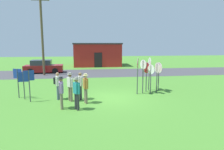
% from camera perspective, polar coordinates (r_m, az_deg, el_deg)
% --- Properties ---
extents(ground_plane, '(80.00, 80.00, 0.00)m').
position_cam_1_polar(ground_plane, '(12.71, -0.29, -6.69)').
color(ground_plane, '#47842D').
extents(street_asphalt, '(60.00, 6.40, 0.01)m').
position_cam_1_polar(street_asphalt, '(23.37, -3.55, 0.62)').
color(street_asphalt, '#424247').
rests_on(street_asphalt, ground).
extents(building_background, '(7.08, 4.95, 3.45)m').
position_cam_1_polar(building_background, '(30.82, -4.23, 5.90)').
color(building_background, '#B2231E').
rests_on(building_background, ground).
extents(utility_pole, '(1.80, 0.24, 8.41)m').
position_cam_1_polar(utility_pole, '(22.66, -19.29, 10.99)').
color(utility_pole, brown).
rests_on(utility_pole, ground).
extents(parked_car_on_street, '(4.39, 2.20, 1.51)m').
position_cam_1_polar(parked_car_on_street, '(24.63, -18.97, 2.18)').
color(parked_car_on_street, maroon).
rests_on(parked_car_on_street, ground).
extents(stop_sign_tallest, '(0.30, 0.59, 2.02)m').
position_cam_1_polar(stop_sign_tallest, '(13.84, 10.99, 0.20)').
color(stop_sign_tallest, '#474C4C').
rests_on(stop_sign_tallest, ground).
extents(stop_sign_leaning_left, '(0.59, 0.57, 2.12)m').
position_cam_1_polar(stop_sign_leaning_left, '(14.39, 9.79, 0.97)').
color(stop_sign_leaning_left, '#474C4C').
rests_on(stop_sign_leaning_left, ground).
extents(stop_sign_far_back, '(0.27, 0.61, 2.33)m').
position_cam_1_polar(stop_sign_far_back, '(13.90, 8.84, 1.16)').
color(stop_sign_far_back, '#474C4C').
rests_on(stop_sign_far_back, ground).
extents(stop_sign_nearest, '(0.14, 0.80, 2.42)m').
position_cam_1_polar(stop_sign_nearest, '(14.82, 10.60, 2.01)').
color(stop_sign_nearest, '#474C4C').
rests_on(stop_sign_nearest, ground).
extents(stop_sign_center_cluster, '(0.25, 0.69, 2.47)m').
position_cam_1_polar(stop_sign_center_cluster, '(13.56, 7.30, 1.51)').
color(stop_sign_center_cluster, '#474C4C').
rests_on(stop_sign_center_cluster, ground).
extents(stop_sign_low_front, '(0.21, 0.74, 2.08)m').
position_cam_1_polar(stop_sign_low_front, '(14.82, 13.18, 0.96)').
color(stop_sign_low_front, '#474C4C').
rests_on(stop_sign_low_front, ground).
extents(stop_sign_rear_left, '(0.09, 0.73, 2.11)m').
position_cam_1_polar(stop_sign_rear_left, '(14.34, 12.70, 0.78)').
color(stop_sign_rear_left, '#474C4C').
rests_on(stop_sign_rear_left, ground).
extents(person_near_signs, '(0.36, 0.57, 1.69)m').
position_cam_1_polar(person_near_signs, '(12.73, -15.25, -2.45)').
color(person_near_signs, '#4C5670').
rests_on(person_near_signs, ground).
extents(person_in_blue, '(0.32, 0.56, 1.74)m').
position_cam_1_polar(person_in_blue, '(10.86, -14.26, -4.37)').
color(person_in_blue, '#7A6B56').
rests_on(person_in_blue, ground).
extents(person_in_teal, '(0.31, 0.55, 1.74)m').
position_cam_1_polar(person_in_teal, '(11.61, -7.52, -3.29)').
color(person_in_teal, '#7A6B56').
rests_on(person_in_teal, ground).
extents(person_in_dark_shirt, '(0.28, 0.56, 1.69)m').
position_cam_1_polar(person_in_dark_shirt, '(12.43, -9.01, -2.66)').
color(person_in_dark_shirt, '#2D2D33').
rests_on(person_in_dark_shirt, ground).
extents(person_on_left, '(0.38, 0.49, 1.74)m').
position_cam_1_polar(person_on_left, '(12.17, -11.83, -2.83)').
color(person_on_left, '#7A6B56').
rests_on(person_on_left, ground).
extents(person_holding_notes, '(0.37, 0.50, 1.74)m').
position_cam_1_polar(person_holding_notes, '(10.53, -10.05, -4.64)').
color(person_holding_notes, '#2D2D33').
rests_on(person_holding_notes, ground).
extents(info_panel_leftmost, '(0.57, 0.24, 1.87)m').
position_cam_1_polar(info_panel_leftmost, '(13.89, -25.27, -0.75)').
color(info_panel_leftmost, '#4C4C51').
rests_on(info_panel_leftmost, ground).
extents(info_panel_middle, '(0.60, 0.11, 1.70)m').
position_cam_1_polar(info_panel_middle, '(13.43, -23.88, -1.47)').
color(info_panel_middle, '#4C4C51').
rests_on(info_panel_middle, ground).
extents(info_panel_rightmost, '(0.58, 0.21, 1.89)m').
position_cam_1_polar(info_panel_rightmost, '(12.66, -22.54, -1.40)').
color(info_panel_rightmost, '#4C4C51').
rests_on(info_panel_rightmost, ground).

